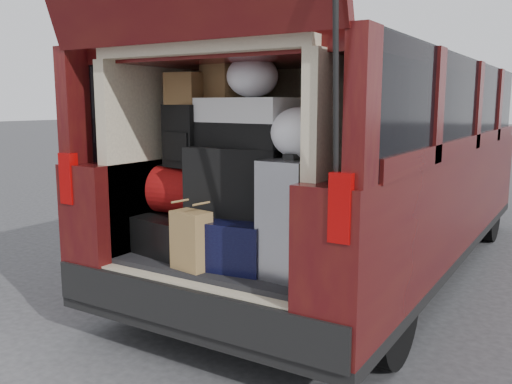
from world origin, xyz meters
TOP-DOWN VIEW (x-y plane):
  - ground at (0.00, 0.00)m, footprint 80.00×80.00m
  - minivan at (0.00, 1.86)m, footprint 1.90×5.35m
  - load_floor at (0.00, 0.28)m, footprint 1.24×1.05m
  - black_hardshell at (-0.40, 0.15)m, footprint 0.49×0.61m
  - navy_hardshell at (0.03, 0.14)m, footprint 0.57×0.67m
  - silver_roller at (0.44, 0.07)m, footprint 0.28×0.43m
  - kraft_bag at (-0.09, -0.16)m, footprint 0.23×0.17m
  - red_duffel at (-0.36, 0.16)m, footprint 0.48×0.34m
  - black_soft_case at (0.02, 0.15)m, footprint 0.60×0.42m
  - backpack at (-0.36, 0.15)m, footprint 0.29×0.21m
  - twotone_duffel at (0.03, 0.21)m, footprint 0.65×0.38m
  - grocery_sack_lower at (-0.36, 0.15)m, footprint 0.21×0.18m
  - grocery_sack_upper at (-0.17, 0.26)m, footprint 0.24×0.21m
  - plastic_bag_center at (0.07, 0.21)m, footprint 0.32×0.30m
  - plastic_bag_right at (0.44, 0.10)m, footprint 0.36×0.34m

SIDE VIEW (x-z plane):
  - ground at x=0.00m, z-range 0.00..0.00m
  - load_floor at x=0.00m, z-range 0.00..0.55m
  - black_hardshell at x=-0.40m, z-range 0.55..0.77m
  - navy_hardshell at x=0.03m, z-range 0.55..0.82m
  - kraft_bag at x=-0.09m, z-range 0.55..0.87m
  - silver_roller at x=0.44m, z-range 0.55..1.17m
  - minivan at x=0.00m, z-range -0.47..2.29m
  - red_duffel at x=-0.36m, z-range 0.77..1.07m
  - black_soft_case at x=0.02m, z-range 0.82..1.21m
  - backpack at x=-0.36m, z-range 1.07..1.45m
  - plastic_bag_right at x=0.44m, z-range 1.17..1.44m
  - twotone_duffel at x=0.03m, z-range 1.21..1.49m
  - grocery_sack_lower at x=-0.36m, z-range 1.45..1.64m
  - grocery_sack_upper at x=-0.17m, z-range 1.49..1.70m
  - plastic_bag_center at x=0.07m, z-range 1.49..1.73m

